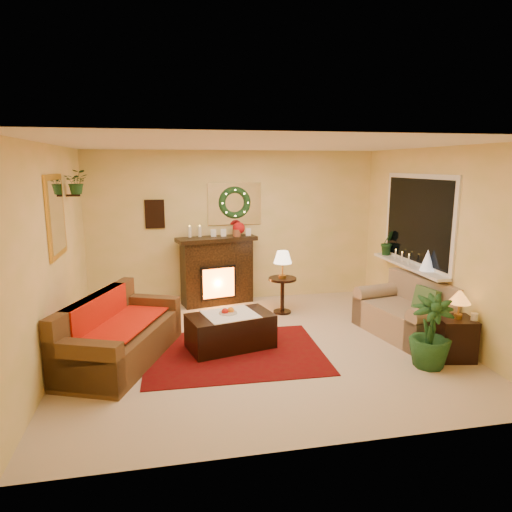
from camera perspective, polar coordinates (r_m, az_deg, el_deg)
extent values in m
plane|color=beige|center=(6.16, 0.65, -11.19)|extent=(5.00, 5.00, 0.00)
plane|color=white|center=(5.69, 0.71, 13.76)|extent=(5.00, 5.00, 0.00)
plane|color=#EFD88C|center=(7.97, -2.70, 3.69)|extent=(5.00, 5.00, 0.00)
plane|color=#EFD88C|center=(3.67, 8.05, -5.53)|extent=(5.00, 5.00, 0.00)
plane|color=#EFD88C|center=(5.81, -24.20, -0.17)|extent=(4.50, 4.50, 0.00)
plane|color=#EFD88C|center=(6.76, 21.91, 1.50)|extent=(4.50, 4.50, 0.00)
cube|color=#620C09|center=(5.93, -2.70, -12.03)|extent=(2.27, 1.73, 0.01)
cube|color=brown|center=(5.81, -16.45, -8.52)|extent=(1.46, 2.05, 0.81)
cube|color=#B6020F|center=(5.93, -16.71, -7.89)|extent=(0.78, 1.28, 0.02)
cube|color=black|center=(7.86, -4.90, -2.01)|extent=(1.25, 0.62, 1.09)
sphere|color=red|center=(7.79, -2.17, 3.51)|extent=(0.21, 0.21, 0.21)
cylinder|color=beige|center=(7.70, -8.28, 3.01)|extent=(0.06, 0.06, 0.18)
cylinder|color=beige|center=(7.71, -7.05, 3.06)|extent=(0.06, 0.06, 0.18)
cube|color=white|center=(7.91, -2.70, 6.54)|extent=(0.92, 0.02, 0.72)
torus|color=#194719|center=(7.87, -2.66, 6.67)|extent=(0.55, 0.11, 0.55)
cube|color=#381E11|center=(7.84, -12.54, 5.14)|extent=(0.32, 0.03, 0.48)
cube|color=gold|center=(6.03, -23.75, 4.59)|extent=(0.03, 0.84, 1.00)
imported|color=#194719|center=(6.72, -21.39, 7.25)|extent=(0.33, 0.28, 0.36)
cube|color=gray|center=(6.74, 18.12, -5.96)|extent=(1.05, 1.51, 0.80)
cube|color=white|center=(7.18, 19.57, 4.21)|extent=(0.03, 1.86, 1.36)
cube|color=black|center=(7.17, 19.47, 4.21)|extent=(0.02, 1.70, 1.22)
cube|color=white|center=(7.23, 18.50, -1.14)|extent=(0.22, 1.86, 0.04)
cone|color=white|center=(6.85, 20.64, -0.50)|extent=(0.20, 0.20, 0.31)
imported|color=#235A1C|center=(7.83, 16.15, 1.53)|extent=(0.30, 0.24, 0.54)
cylinder|color=#442D15|center=(7.38, 3.31, -4.68)|extent=(0.58, 0.58, 0.58)
cone|color=#FFE5BF|center=(7.24, 3.35, -0.48)|extent=(0.29, 0.29, 0.45)
cube|color=black|center=(6.21, 23.56, -9.31)|extent=(0.50, 0.50, 0.52)
cone|color=#E39E0D|center=(6.06, 24.08, -5.11)|extent=(0.27, 0.27, 0.39)
cube|color=#41250F|center=(6.04, -3.22, -9.51)|extent=(1.19, 0.83, 0.45)
cylinder|color=beige|center=(5.98, -3.51, -7.29)|extent=(0.24, 0.24, 0.05)
imported|color=#2E5928|center=(5.79, 21.00, -8.69)|extent=(1.87, 1.87, 2.59)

